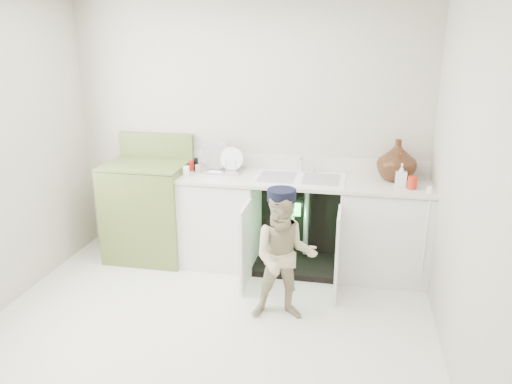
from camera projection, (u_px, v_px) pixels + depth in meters
ground at (208, 327)px, 3.90m from camera, size 3.50×3.50×0.00m
room_shell at (203, 173)px, 3.52m from camera, size 6.00×5.50×1.26m
counter_run at (302, 220)px, 4.77m from camera, size 2.44×1.02×1.28m
avocado_stove at (149, 209)px, 5.03m from camera, size 0.79×0.65×1.22m
repair_worker at (284, 256)px, 3.88m from camera, size 0.57×0.83×1.08m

